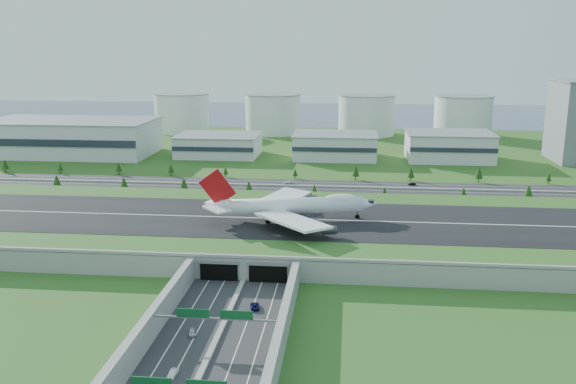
# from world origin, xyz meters

# --- Properties ---
(ground) EXTENTS (1200.00, 1200.00, 0.00)m
(ground) POSITION_xyz_m (0.00, 0.00, 0.00)
(ground) COLOR #2A5A1C
(ground) RESTS_ON ground
(airfield_deck) EXTENTS (520.00, 100.00, 9.20)m
(airfield_deck) POSITION_xyz_m (0.00, -0.09, 4.12)
(airfield_deck) COLOR gray
(airfield_deck) RESTS_ON ground
(underpass_road) EXTENTS (38.80, 120.40, 8.00)m
(underpass_road) POSITION_xyz_m (0.00, -99.42, 3.43)
(underpass_road) COLOR #28282B
(underpass_road) RESTS_ON ground
(sign_gantry_near) EXTENTS (38.70, 0.70, 9.80)m
(sign_gantry_near) POSITION_xyz_m (0.00, -95.04, 6.95)
(sign_gantry_near) COLOR gray
(sign_gantry_near) RESTS_ON ground
(north_expressway) EXTENTS (560.00, 36.00, 0.12)m
(north_expressway) POSITION_xyz_m (0.00, 95.00, 0.06)
(north_expressway) COLOR #28282B
(north_expressway) RESTS_ON ground
(tree_row) EXTENTS (507.55, 48.71, 8.50)m
(tree_row) POSITION_xyz_m (11.84, 95.10, 4.73)
(tree_row) COLOR #3D2819
(tree_row) RESTS_ON ground
(hangar_west) EXTENTS (120.00, 60.00, 25.00)m
(hangar_west) POSITION_xyz_m (-170.00, 185.00, 12.50)
(hangar_west) COLOR silver
(hangar_west) RESTS_ON ground
(hangar_mid_a) EXTENTS (58.00, 42.00, 15.00)m
(hangar_mid_a) POSITION_xyz_m (-60.00, 190.00, 7.50)
(hangar_mid_a) COLOR silver
(hangar_mid_a) RESTS_ON ground
(hangar_mid_b) EXTENTS (58.00, 42.00, 17.00)m
(hangar_mid_b) POSITION_xyz_m (25.00, 190.00, 8.50)
(hangar_mid_b) COLOR silver
(hangar_mid_b) RESTS_ON ground
(hangar_mid_c) EXTENTS (58.00, 42.00, 19.00)m
(hangar_mid_c) POSITION_xyz_m (105.00, 190.00, 9.50)
(hangar_mid_c) COLOR silver
(hangar_mid_c) RESTS_ON ground
(fuel_tank_a) EXTENTS (50.00, 50.00, 35.00)m
(fuel_tank_a) POSITION_xyz_m (-120.00, 310.00, 17.50)
(fuel_tank_a) COLOR white
(fuel_tank_a) RESTS_ON ground
(fuel_tank_b) EXTENTS (50.00, 50.00, 35.00)m
(fuel_tank_b) POSITION_xyz_m (-35.00, 310.00, 17.50)
(fuel_tank_b) COLOR white
(fuel_tank_b) RESTS_ON ground
(fuel_tank_c) EXTENTS (50.00, 50.00, 35.00)m
(fuel_tank_c) POSITION_xyz_m (50.00, 310.00, 17.50)
(fuel_tank_c) COLOR white
(fuel_tank_c) RESTS_ON ground
(fuel_tank_d) EXTENTS (50.00, 50.00, 35.00)m
(fuel_tank_d) POSITION_xyz_m (135.00, 310.00, 17.50)
(fuel_tank_d) COLOR white
(fuel_tank_d) RESTS_ON ground
(bay_water) EXTENTS (1200.00, 260.00, 0.06)m
(bay_water) POSITION_xyz_m (0.00, 480.00, 0.03)
(bay_water) COLOR #354765
(bay_water) RESTS_ON ground
(boeing_747) EXTENTS (73.42, 68.71, 22.96)m
(boeing_747) POSITION_xyz_m (11.79, -1.94, 14.49)
(boeing_747) COLOR white
(boeing_747) RESTS_ON airfield_deck
(car_0) EXTENTS (2.92, 5.00, 1.60)m
(car_0) POSITION_xyz_m (-7.51, -91.15, 0.92)
(car_0) COLOR #B6B6BB
(car_0) RESTS_ON ground
(car_1) EXTENTS (1.86, 4.57, 1.48)m
(car_1) POSITION_xyz_m (-6.65, -113.08, 0.86)
(car_1) COLOR white
(car_1) RESTS_ON ground
(car_2) EXTENTS (3.69, 6.08, 1.58)m
(car_2) POSITION_xyz_m (7.27, -71.90, 0.91)
(car_2) COLOR #0D0F41
(car_2) RESTS_ON ground
(car_5) EXTENTS (4.71, 3.18, 1.47)m
(car_5) POSITION_xyz_m (71.76, 105.19, 0.85)
(car_5) COLOR black
(car_5) RESTS_ON ground
(car_7) EXTENTS (6.08, 4.04, 1.64)m
(car_7) POSITION_xyz_m (0.15, 101.43, 0.94)
(car_7) COLOR white
(car_7) RESTS_ON ground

